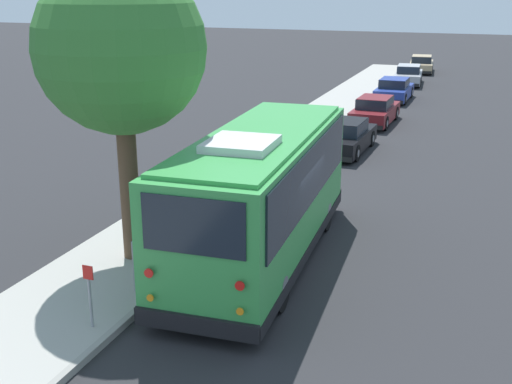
# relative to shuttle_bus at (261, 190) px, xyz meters

# --- Properties ---
(ground_plane) EXTENTS (160.00, 160.00, 0.00)m
(ground_plane) POSITION_rel_shuttle_bus_xyz_m (-0.00, -0.34, -1.81)
(ground_plane) COLOR #28282B
(sidewalk_slab) EXTENTS (80.00, 3.03, 0.15)m
(sidewalk_slab) POSITION_rel_shuttle_bus_xyz_m (-0.00, 3.04, -1.73)
(sidewalk_slab) COLOR #A3A099
(sidewalk_slab) RESTS_ON ground
(curb_strip) EXTENTS (80.00, 0.14, 0.15)m
(curb_strip) POSITION_rel_shuttle_bus_xyz_m (-0.00, 1.45, -1.73)
(curb_strip) COLOR gray
(curb_strip) RESTS_ON ground
(shuttle_bus) EXTENTS (8.65, 3.13, 3.38)m
(shuttle_bus) POSITION_rel_shuttle_bus_xyz_m (0.00, 0.00, 0.00)
(shuttle_bus) COLOR green
(shuttle_bus) RESTS_ON ground
(parked_sedan_black) EXTENTS (4.38, 1.88, 1.31)m
(parked_sedan_black) POSITION_rel_shuttle_bus_xyz_m (11.23, 0.44, -1.20)
(parked_sedan_black) COLOR black
(parked_sedan_black) RESTS_ON ground
(parked_sedan_maroon) EXTENTS (4.34, 1.86, 1.33)m
(parked_sedan_maroon) POSITION_rel_shuttle_bus_xyz_m (17.12, 0.30, -1.19)
(parked_sedan_maroon) COLOR maroon
(parked_sedan_maroon) RESTS_ON ground
(parked_sedan_blue) EXTENTS (4.16, 1.85, 1.30)m
(parked_sedan_blue) POSITION_rel_shuttle_bus_xyz_m (24.02, 0.43, -1.21)
(parked_sedan_blue) COLOR navy
(parked_sedan_blue) RESTS_ON ground
(parked_sedan_silver) EXTENTS (4.44, 2.00, 1.31)m
(parked_sedan_silver) POSITION_rel_shuttle_bus_xyz_m (30.67, 0.48, -1.20)
(parked_sedan_silver) COLOR #A8AAAF
(parked_sedan_silver) RESTS_ON ground
(parked_sedan_tan) EXTENTS (4.41, 2.02, 1.27)m
(parked_sedan_tan) POSITION_rel_shuttle_bus_xyz_m (37.39, 0.38, -1.22)
(parked_sedan_tan) COLOR tan
(parked_sedan_tan) RESTS_ON ground
(street_tree) EXTENTS (3.86, 3.86, 7.52)m
(street_tree) POSITION_rel_shuttle_bus_xyz_m (-1.09, 2.89, 3.58)
(street_tree) COLOR brown
(street_tree) RESTS_ON sidewalk_slab
(sign_post_near) EXTENTS (0.06, 0.22, 1.29)m
(sign_post_near) POSITION_rel_shuttle_bus_xyz_m (-4.45, 1.88, -0.99)
(sign_post_near) COLOR gray
(sign_post_near) RESTS_ON sidewalk_slab
(sign_post_far) EXTENTS (0.06, 0.06, 1.15)m
(sign_post_far) POSITION_rel_shuttle_bus_xyz_m (-2.82, 1.88, -1.08)
(sign_post_far) COLOR gray
(sign_post_far) RESTS_ON sidewalk_slab
(fire_hydrant) EXTENTS (0.22, 0.22, 0.81)m
(fire_hydrant) POSITION_rel_shuttle_bus_xyz_m (6.44, 1.97, -1.26)
(fire_hydrant) COLOR red
(fire_hydrant) RESTS_ON sidewalk_slab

